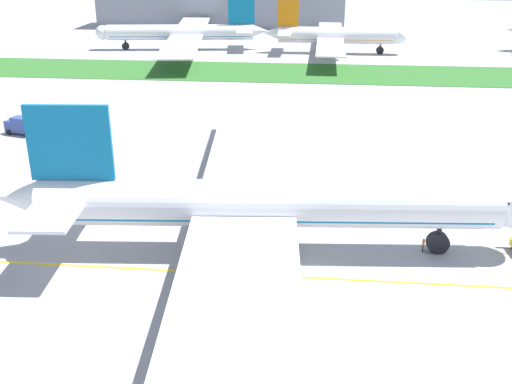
{
  "coord_description": "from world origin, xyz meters",
  "views": [
    {
      "loc": [
        -0.43,
        -51.34,
        30.16
      ],
      "look_at": [
        -6.85,
        12.3,
        3.38
      ],
      "focal_mm": 42.32,
      "sensor_mm": 36.0,
      "label": 1
    }
  ],
  "objects_px": {
    "parked_airliner_far_centre": "(334,36)",
    "parked_airliner_far_left": "(183,33)",
    "airliner_foreground": "(259,204)",
    "service_truck_baggage_loader": "(22,125)",
    "ground_crew_wingwalker_port": "(423,244)",
    "ground_crew_marshaller_front": "(194,253)"
  },
  "relations": [
    {
      "from": "ground_crew_wingwalker_port",
      "to": "ground_crew_marshaller_front",
      "type": "bearing_deg",
      "value": -169.24
    },
    {
      "from": "parked_airliner_far_centre",
      "to": "ground_crew_wingwalker_port",
      "type": "bearing_deg",
      "value": -86.57
    },
    {
      "from": "service_truck_baggage_loader",
      "to": "parked_airliner_far_left",
      "type": "bearing_deg",
      "value": 84.07
    },
    {
      "from": "parked_airliner_far_centre",
      "to": "parked_airliner_far_left",
      "type": "bearing_deg",
      "value": 177.24
    },
    {
      "from": "airliner_foreground",
      "to": "parked_airliner_far_centre",
      "type": "bearing_deg",
      "value": 85.32
    },
    {
      "from": "ground_crew_wingwalker_port",
      "to": "parked_airliner_far_left",
      "type": "bearing_deg",
      "value": 112.86
    },
    {
      "from": "service_truck_baggage_loader",
      "to": "airliner_foreground",
      "type": "bearing_deg",
      "value": -40.34
    },
    {
      "from": "airliner_foreground",
      "to": "service_truck_baggage_loader",
      "type": "distance_m",
      "value": 56.98
    },
    {
      "from": "ground_crew_marshaller_front",
      "to": "parked_airliner_far_centre",
      "type": "xyz_separation_m",
      "value": [
        16.21,
        124.34,
        3.96
      ]
    },
    {
      "from": "service_truck_baggage_loader",
      "to": "parked_airliner_far_left",
      "type": "distance_m",
      "value": 87.18
    },
    {
      "from": "ground_crew_wingwalker_port",
      "to": "service_truck_baggage_loader",
      "type": "relative_size",
      "value": 0.26
    },
    {
      "from": "ground_crew_wingwalker_port",
      "to": "airliner_foreground",
      "type": "bearing_deg",
      "value": -175.19
    },
    {
      "from": "parked_airliner_far_left",
      "to": "ground_crew_marshaller_front",
      "type": "bearing_deg",
      "value": -77.49
    },
    {
      "from": "ground_crew_wingwalker_port",
      "to": "parked_airliner_far_centre",
      "type": "relative_size",
      "value": 0.02
    },
    {
      "from": "service_truck_baggage_loader",
      "to": "parked_airliner_far_centre",
      "type": "height_order",
      "value": "parked_airliner_far_centre"
    },
    {
      "from": "ground_crew_wingwalker_port",
      "to": "ground_crew_marshaller_front",
      "type": "xyz_separation_m",
      "value": [
        -23.4,
        -4.44,
        0.03
      ]
    },
    {
      "from": "ground_crew_wingwalker_port",
      "to": "parked_airliner_far_left",
      "type": "relative_size",
      "value": 0.02
    },
    {
      "from": "service_truck_baggage_loader",
      "to": "ground_crew_marshaller_front",
      "type": "bearing_deg",
      "value": -47.05
    },
    {
      "from": "airliner_foreground",
      "to": "service_truck_baggage_loader",
      "type": "height_order",
      "value": "airliner_foreground"
    },
    {
      "from": "service_truck_baggage_loader",
      "to": "parked_airliner_far_centre",
      "type": "relative_size",
      "value": 0.09
    },
    {
      "from": "ground_crew_wingwalker_port",
      "to": "ground_crew_marshaller_front",
      "type": "height_order",
      "value": "ground_crew_marshaller_front"
    },
    {
      "from": "service_truck_baggage_loader",
      "to": "parked_airliner_far_left",
      "type": "height_order",
      "value": "parked_airliner_far_left"
    }
  ]
}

